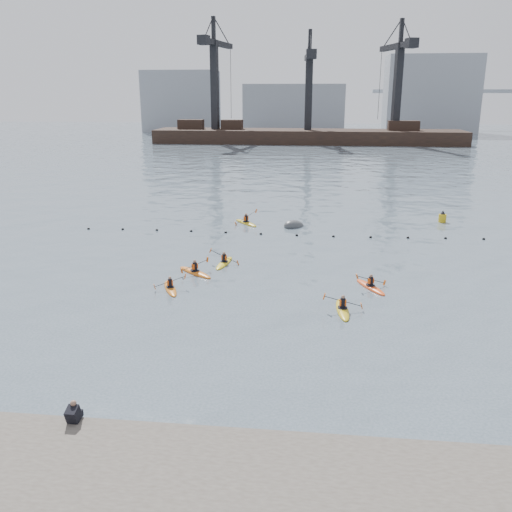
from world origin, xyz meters
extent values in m
plane|color=#3E505A|center=(0.00, 0.00, 0.00)|extent=(400.00, 400.00, 0.00)
cube|color=black|center=(-5.50, -5.80, 0.78)|extent=(0.38, 0.60, 0.67)
cube|color=black|center=(-5.50, -5.58, 0.62)|extent=(0.34, 0.40, 0.24)
sphere|color=#8C6651|center=(-5.50, -5.70, 1.16)|extent=(0.21, 0.21, 0.21)
sphere|color=black|center=(-17.00, 22.50, 0.03)|extent=(0.24, 0.24, 0.24)
sphere|color=black|center=(-14.00, 22.66, 0.03)|extent=(0.24, 0.24, 0.24)
sphere|color=black|center=(-11.00, 22.75, 0.03)|extent=(0.24, 0.24, 0.24)
sphere|color=black|center=(-8.00, 22.72, 0.03)|extent=(0.24, 0.24, 0.24)
sphere|color=black|center=(-5.00, 22.58, 0.03)|extent=(0.24, 0.24, 0.24)
sphere|color=black|center=(-2.00, 22.41, 0.03)|extent=(0.24, 0.24, 0.24)
sphere|color=black|center=(1.00, 22.28, 0.03)|extent=(0.24, 0.24, 0.24)
sphere|color=black|center=(4.00, 22.25, 0.03)|extent=(0.24, 0.24, 0.24)
sphere|color=black|center=(7.00, 22.34, 0.03)|extent=(0.24, 0.24, 0.24)
sphere|color=black|center=(10.00, 22.50, 0.03)|extent=(0.24, 0.24, 0.24)
sphere|color=black|center=(13.00, 22.66, 0.03)|extent=(0.24, 0.24, 0.24)
sphere|color=black|center=(16.00, 22.75, 0.03)|extent=(0.24, 0.24, 0.24)
cube|color=black|center=(0.00, 110.00, 0.85)|extent=(72.00, 12.00, 4.50)
cube|color=black|center=(-28.00, 110.00, 4.20)|extent=(6.00, 3.00, 2.20)
cube|color=black|center=(-18.00, 110.00, 4.20)|extent=(5.00, 3.00, 2.20)
cube|color=black|center=(22.00, 110.00, 4.20)|extent=(7.00, 3.00, 2.20)
cube|color=black|center=(-22.00, 110.00, 13.10)|extent=(1.85, 1.85, 20.00)
cube|color=black|center=(-21.53, 112.66, 22.50)|extent=(4.31, 17.93, 1.20)
cube|color=black|center=(-23.09, 103.80, 22.50)|extent=(2.62, 2.94, 2.00)
cube|color=black|center=(-22.00, 110.00, 25.60)|extent=(0.93, 0.93, 5.00)
cube|color=black|center=(0.00, 110.00, 11.60)|extent=(1.73, 1.73, 17.00)
cube|color=black|center=(-0.20, 112.24, 19.50)|extent=(2.50, 15.05, 1.20)
cube|color=black|center=(0.46, 104.77, 19.50)|extent=(2.42, 2.78, 2.00)
cube|color=black|center=(0.00, 110.00, 22.60)|extent=(0.87, 0.87, 5.00)
cube|color=black|center=(20.00, 110.00, 12.60)|extent=(1.96, 1.96, 19.00)
cube|color=black|center=(19.34, 112.46, 21.50)|extent=(5.56, 16.73, 1.20)
cube|color=black|center=(21.54, 104.25, 21.50)|extent=(2.80, 3.08, 2.00)
cube|color=black|center=(20.00, 110.00, 24.60)|extent=(0.98, 0.98, 5.00)
cube|color=gray|center=(-40.00, 150.00, 9.00)|extent=(22.00, 14.00, 18.00)
cube|color=gray|center=(-5.00, 150.00, 7.00)|extent=(30.00, 14.00, 14.00)
cube|color=gray|center=(35.00, 150.00, 11.00)|extent=(26.00, 14.00, 22.00)
cube|color=gray|center=(55.00, 170.00, 12.00)|extent=(70.00, 2.00, 1.20)
cylinder|color=gray|center=(30.00, 170.00, 10.00)|extent=(1.60, 1.60, 20.00)
ellipsoid|color=#CF6A13|center=(-6.03, 8.65, 0.04)|extent=(1.72, 2.88, 0.29)
cylinder|color=black|center=(-6.03, 8.65, 0.15)|extent=(0.72, 0.72, 0.05)
cylinder|color=black|center=(-6.03, 8.65, 0.41)|extent=(0.27, 0.27, 0.47)
cube|color=#E64E0C|center=(-6.03, 8.65, 0.43)|extent=(0.38, 0.32, 0.31)
sphere|color=#8C6651|center=(-6.03, 8.65, 0.73)|extent=(0.19, 0.19, 0.19)
cylinder|color=black|center=(-6.03, 8.65, 0.50)|extent=(1.78, 0.83, 0.53)
cube|color=#D85914|center=(-6.88, 8.27, 0.27)|extent=(0.16, 0.17, 0.31)
cube|color=#D85914|center=(-5.19, 9.03, 0.73)|extent=(0.16, 0.17, 0.31)
ellipsoid|color=gold|center=(4.10, 6.45, 0.04)|extent=(0.87, 3.21, 0.32)
cylinder|color=black|center=(4.10, 6.45, 0.17)|extent=(0.64, 0.64, 0.06)
cylinder|color=black|center=(4.10, 6.45, 0.45)|extent=(0.30, 0.30, 0.52)
cube|color=#E64E0C|center=(4.10, 6.45, 0.47)|extent=(0.37, 0.24, 0.34)
sphere|color=#8C6651|center=(4.10, 6.45, 0.79)|extent=(0.21, 0.21, 0.21)
cylinder|color=black|center=(4.10, 6.45, 0.55)|extent=(2.11, 0.20, 0.61)
cube|color=#D85914|center=(3.09, 6.37, 0.81)|extent=(0.15, 0.15, 0.34)
cube|color=#D85914|center=(5.11, 6.53, 0.28)|extent=(0.15, 0.15, 0.34)
ellipsoid|color=#D36513|center=(-5.23, 11.81, 0.04)|extent=(2.88, 2.63, 0.33)
cylinder|color=black|center=(-5.23, 11.81, 0.17)|extent=(0.86, 0.86, 0.06)
cylinder|color=black|center=(-5.23, 11.81, 0.46)|extent=(0.31, 0.31, 0.53)
cube|color=#E64E0C|center=(-5.23, 11.81, 0.48)|extent=(0.41, 0.42, 0.35)
sphere|color=#8C6651|center=(-5.23, 11.81, 0.81)|extent=(0.21, 0.21, 0.21)
cylinder|color=black|center=(-5.23, 11.81, 0.56)|extent=(1.48, 1.70, 0.37)
cube|color=#D85914|center=(-5.91, 11.03, 0.40)|extent=(0.17, 0.17, 0.35)
cube|color=#D85914|center=(-4.54, 12.59, 0.72)|extent=(0.17, 0.17, 0.35)
ellipsoid|color=yellow|center=(-3.67, 14.03, 0.04)|extent=(1.04, 3.11, 0.31)
cylinder|color=black|center=(-3.67, 14.03, 0.16)|extent=(0.65, 0.65, 0.06)
cylinder|color=black|center=(-3.67, 14.03, 0.43)|extent=(0.29, 0.29, 0.50)
cube|color=#E64E0C|center=(-3.67, 14.03, 0.45)|extent=(0.37, 0.26, 0.32)
sphere|color=#8C6651|center=(-3.67, 14.03, 0.76)|extent=(0.20, 0.20, 0.20)
cylinder|color=black|center=(-3.67, 14.03, 0.52)|extent=(1.95, 0.31, 0.82)
cube|color=#D85914|center=(-4.63, 14.17, 0.89)|extent=(0.18, 0.16, 0.32)
cube|color=#D85914|center=(-2.71, 13.90, 0.16)|extent=(0.18, 0.16, 0.32)
ellipsoid|color=#EF4B16|center=(5.93, 10.27, 0.04)|extent=(1.92, 3.01, 0.31)
cylinder|color=black|center=(5.93, 10.27, 0.16)|extent=(0.77, 0.77, 0.06)
cylinder|color=black|center=(5.93, 10.27, 0.43)|extent=(0.29, 0.29, 0.50)
cube|color=#E64E0C|center=(5.93, 10.27, 0.45)|extent=(0.40, 0.34, 0.32)
sphere|color=#8C6651|center=(5.93, 10.27, 0.76)|extent=(0.20, 0.20, 0.20)
cylinder|color=black|center=(5.93, 10.27, 0.53)|extent=(1.80, 0.93, 0.72)
cube|color=#D85914|center=(6.80, 10.71, 0.21)|extent=(0.20, 0.19, 0.32)
cube|color=#D85914|center=(5.06, 9.83, 0.84)|extent=(0.20, 0.19, 0.32)
ellipsoid|color=gold|center=(-3.73, 26.18, 0.04)|extent=(2.62, 3.06, 0.34)
cylinder|color=black|center=(-3.73, 26.18, 0.18)|extent=(0.89, 0.89, 0.06)
cylinder|color=black|center=(-3.73, 26.18, 0.47)|extent=(0.32, 0.32, 0.55)
cube|color=#E64E0C|center=(-3.73, 26.18, 0.50)|extent=(0.44, 0.42, 0.36)
sphere|color=#8C6651|center=(-3.73, 26.18, 0.84)|extent=(0.22, 0.22, 0.22)
cylinder|color=black|center=(-3.73, 26.18, 0.58)|extent=(1.68, 1.34, 1.02)
cube|color=#D85914|center=(-4.57, 25.51, 0.12)|extent=(0.25, 0.24, 0.35)
cube|color=#D85914|center=(-2.89, 26.85, 1.04)|extent=(0.25, 0.24, 0.35)
ellipsoid|color=#3A3D3F|center=(0.64, 25.54, 0.00)|extent=(2.61, 2.79, 1.60)
cylinder|color=#BD8712|center=(14.00, 28.75, 0.29)|extent=(0.68, 0.68, 0.87)
cone|color=black|center=(14.00, 28.75, 0.92)|extent=(0.43, 0.43, 0.34)
camera|label=1|loc=(2.48, -21.08, 11.25)|focal=38.00mm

